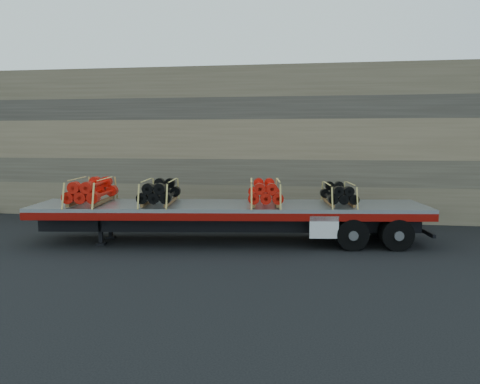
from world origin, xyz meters
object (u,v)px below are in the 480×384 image
object	(u,v)px
trailer	(229,223)
bundle_rear	(339,194)
bundle_front	(92,192)
bundle_midfront	(160,192)
bundle_midrear	(265,193)

from	to	relation	value
trailer	bundle_rear	xyz separation A→B (m)	(3.89, 0.52, 1.06)
bundle_front	bundle_rear	xyz separation A→B (m)	(8.82, 1.18, -0.08)
trailer	bundle_midfront	bearing A→B (deg)	-180.00
bundle_midrear	bundle_rear	bearing A→B (deg)	-0.00
trailer	bundle_midfront	size ratio (longest dim) A/B	6.00
bundle_midrear	bundle_rear	world-z (taller)	bundle_midrear
trailer	bundle_rear	world-z (taller)	bundle_rear
bundle_rear	bundle_midrear	bearing A→B (deg)	180.00
trailer	bundle_midrear	world-z (taller)	bundle_midrear
trailer	bundle_midrear	size ratio (longest dim) A/B	5.94
bundle_midfront	trailer	bearing A→B (deg)	0.00
trailer	bundle_front	bearing A→B (deg)	-180.00
bundle_midfront	bundle_rear	size ratio (longest dim) A/B	1.14
bundle_front	bundle_rear	bearing A→B (deg)	0.00
trailer	bundle_rear	distance (m)	4.06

